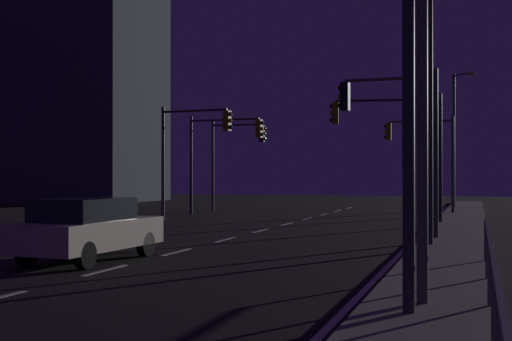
% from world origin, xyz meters
% --- Properties ---
extents(ground_plane, '(112.00, 112.00, 0.00)m').
position_xyz_m(ground_plane, '(0.00, 17.50, 0.00)').
color(ground_plane, black).
rests_on(ground_plane, ground).
extents(sidewalk_right, '(2.09, 77.00, 0.14)m').
position_xyz_m(sidewalk_right, '(7.28, 17.50, 0.07)').
color(sidewalk_right, gray).
rests_on(sidewalk_right, ground).
extents(lane_markings_center, '(0.14, 50.00, 0.01)m').
position_xyz_m(lane_markings_center, '(0.00, 21.00, 0.01)').
color(lane_markings_center, silver).
rests_on(lane_markings_center, ground).
extents(lane_edge_line, '(0.14, 53.00, 0.01)m').
position_xyz_m(lane_edge_line, '(5.99, 22.50, 0.01)').
color(lane_edge_line, silver).
rests_on(lane_edge_line, ground).
extents(car, '(2.06, 4.49, 1.57)m').
position_xyz_m(car, '(-1.26, 14.44, 0.82)').
color(car, beige).
rests_on(car, ground).
extents(traffic_light_mid_left, '(3.31, 0.45, 5.42)m').
position_xyz_m(traffic_light_mid_left, '(5.33, 22.48, 3.92)').
color(traffic_light_mid_left, '#38383D').
rests_on(traffic_light_mid_left, sidewalk_right).
extents(traffic_light_mid_right, '(3.74, 0.66, 5.43)m').
position_xyz_m(traffic_light_mid_right, '(-4.91, 30.22, 3.81)').
color(traffic_light_mid_right, '#4C4C51').
rests_on(traffic_light_mid_right, ground).
extents(traffic_light_near_left, '(4.77, 0.87, 5.49)m').
position_xyz_m(traffic_light_near_left, '(4.43, 30.06, 4.05)').
color(traffic_light_near_left, '#2D3033').
rests_on(traffic_light_near_left, sidewalk_right).
extents(traffic_light_far_center, '(3.30, 0.37, 5.30)m').
position_xyz_m(traffic_light_far_center, '(-5.45, 38.22, 3.70)').
color(traffic_light_far_center, '#4C4C51').
rests_on(traffic_light_far_center, ground).
extents(traffic_light_overhead_east, '(3.71, 0.42, 5.16)m').
position_xyz_m(traffic_light_overhead_east, '(5.12, 38.44, 3.77)').
color(traffic_light_overhead_east, '#4C4C51').
rests_on(traffic_light_overhead_east, sidewalk_right).
extents(traffic_light_far_left, '(4.37, 0.78, 5.34)m').
position_xyz_m(traffic_light_far_left, '(-5.05, 34.80, 3.79)').
color(traffic_light_far_left, '#38383D').
rests_on(traffic_light_far_left, ground).
extents(street_lamp_median, '(1.60, 1.98, 7.26)m').
position_xyz_m(street_lamp_median, '(6.92, 9.78, 4.55)').
color(street_lamp_median, '#4C4C51').
rests_on(street_lamp_median, sidewalk_right).
extents(street_lamp_mid_block, '(1.38, 1.89, 8.25)m').
position_xyz_m(street_lamp_mid_block, '(6.78, 44.33, 5.05)').
color(street_lamp_mid_block, '#4C4C51').
rests_on(street_lamp_mid_block, sidewalk_right).
extents(street_lamp_corner, '(1.84, 0.88, 8.06)m').
position_xyz_m(street_lamp_corner, '(6.41, 19.90, 4.92)').
color(street_lamp_corner, '#2D3033').
rests_on(street_lamp_corner, sidewalk_right).
extents(barrier_fence, '(0.09, 18.35, 0.98)m').
position_xyz_m(barrier_fence, '(8.18, 7.13, 0.88)').
color(barrier_fence, '#59595E').
rests_on(barrier_fence, sidewalk_right).
extents(building_distant, '(21.63, 10.45, 29.42)m').
position_xyz_m(building_distant, '(-28.34, 51.07, 14.71)').
color(building_distant, '#3D424C').
rests_on(building_distant, ground).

